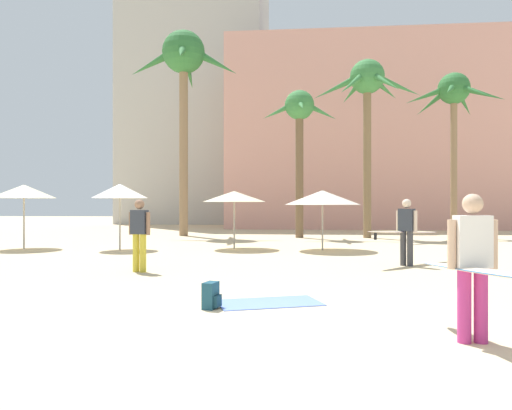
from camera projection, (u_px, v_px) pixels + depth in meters
name	position (u px, v px, depth m)	size (l,w,h in m)	color
ground	(237.00, 347.00, 5.64)	(120.00, 120.00, 0.00)	beige
hotel_pink	(359.00, 140.00, 37.65)	(19.23, 11.91, 13.26)	#DB9989
hotel_tower_gray	(199.00, 41.00, 45.64)	(12.33, 11.02, 33.91)	#BCB7AD
palm_tree_far_left	(184.00, 65.00, 25.86)	(5.89, 5.85, 10.89)	#896B4C
palm_tree_left	(300.00, 120.00, 24.33)	(3.77, 3.94, 7.36)	brown
palm_tree_center	(454.00, 100.00, 24.72)	(4.92, 4.28, 8.35)	#896B4C
palm_tree_right	(367.00, 91.00, 24.25)	(5.43, 5.08, 8.87)	brown
cafe_umbrella_0	(24.00, 191.00, 18.19)	(2.28, 2.28, 2.40)	gray
cafe_umbrella_1	(120.00, 191.00, 17.80)	(2.01, 2.01, 2.41)	gray
cafe_umbrella_2	(234.00, 197.00, 18.22)	(2.36, 2.36, 2.16)	gray
cafe_umbrella_3	(322.00, 198.00, 17.63)	(2.72, 2.72, 2.17)	gray
beach_towel	(269.00, 303.00, 8.17)	(1.71, 0.91, 0.01)	#6684E0
backpack	(211.00, 296.00, 7.74)	(0.29, 0.33, 0.42)	#1B4556
person_mid_right	(476.00, 264.00, 5.71)	(1.00, 2.74, 1.78)	#B7337F
person_far_left	(406.00, 230.00, 13.26)	(2.52, 2.43, 1.80)	#3D3D42
person_near_left	(139.00, 232.00, 11.95)	(0.60, 0.32, 1.78)	gold
person_mid_center	(483.00, 257.00, 12.29)	(0.65, 0.99, 0.95)	#D1A889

